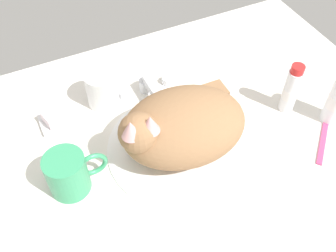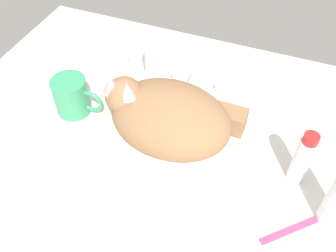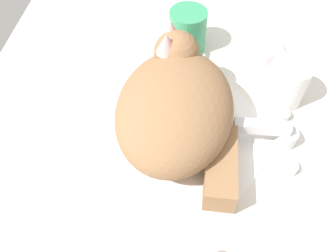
{
  "view_description": "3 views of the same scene",
  "coord_description": "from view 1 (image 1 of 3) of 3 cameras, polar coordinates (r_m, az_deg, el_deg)",
  "views": [
    {
      "loc": [
        -25.67,
        -46.47,
        68.81
      ],
      "look_at": [
        -2.03,
        3.32,
        4.71
      ],
      "focal_mm": 41.97,
      "sensor_mm": 36.0,
      "label": 1
    },
    {
      "loc": [
        19.17,
        -50.37,
        64.0
      ],
      "look_at": [
        0.04,
        -1.34,
        6.21
      ],
      "focal_mm": 39.68,
      "sensor_mm": 36.0,
      "label": 2
    },
    {
      "loc": [
        37.25,
        2.53,
        51.86
      ],
      "look_at": [
        2.3,
        -0.93,
        5.4
      ],
      "focal_mm": 36.62,
      "sensor_mm": 36.0,
      "label": 3
    }
  ],
  "objects": [
    {
      "name": "cat",
      "position": [
        0.81,
        1.76,
        0.12
      ],
      "size": [
        29.51,
        22.86,
        15.52
      ],
      "color": "#936B47",
      "rests_on": "sink_basin"
    },
    {
      "name": "sink_basin",
      "position": [
        0.87,
        2.16,
        -2.95
      ],
      "size": [
        33.35,
        33.35,
        0.72
      ],
      "primitive_type": "cylinder",
      "color": "white",
      "rests_on": "ground_plane"
    },
    {
      "name": "toothpaste_bottle",
      "position": [
        0.94,
        17.53,
        4.94
      ],
      "size": [
        3.56,
        3.56,
        13.21
      ],
      "color": "white",
      "rests_on": "ground_plane"
    },
    {
      "name": "soap_dish",
      "position": [
        0.95,
        -15.42,
        0.82
      ],
      "size": [
        9.0,
        6.4,
        1.2
      ],
      "primitive_type": "cube",
      "color": "white",
      "rests_on": "ground_plane"
    },
    {
      "name": "soap_bar",
      "position": [
        0.93,
        -15.67,
        1.63
      ],
      "size": [
        7.51,
        5.87,
        2.77
      ],
      "primitive_type": "cube",
      "rotation": [
        0.0,
        0.0,
        0.26
      ],
      "color": "silver",
      "rests_on": "soap_dish"
    },
    {
      "name": "ground_plane",
      "position": [
        0.88,
        2.12,
        -3.69
      ],
      "size": [
        110.0,
        82.5,
        3.0
      ],
      "primitive_type": "cube",
      "color": "silver"
    },
    {
      "name": "faucet",
      "position": [
        0.96,
        -2.79,
        5.65
      ],
      "size": [
        14.42,
        11.57,
        5.22
      ],
      "color": "silver",
      "rests_on": "ground_plane"
    },
    {
      "name": "toothbrush",
      "position": [
        0.95,
        21.72,
        -1.28
      ],
      "size": [
        11.59,
        11.06,
        1.6
      ],
      "color": "#D83F72",
      "rests_on": "ground_plane"
    },
    {
      "name": "rinse_cup",
      "position": [
        0.94,
        -9.54,
        5.34
      ],
      "size": [
        7.59,
        7.59,
        8.88
      ],
      "color": "white",
      "rests_on": "ground_plane"
    },
    {
      "name": "coffee_mug",
      "position": [
        0.8,
        -14.22,
        -6.69
      ],
      "size": [
        12.45,
        8.18,
        9.15
      ],
      "color": "#389966",
      "rests_on": "ground_plane"
    }
  ]
}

